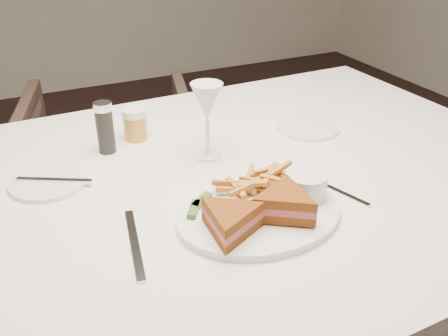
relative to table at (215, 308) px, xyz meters
The scene contains 4 objects.
ground 0.54m from the table, 82.63° to the left, with size 5.00×5.00×0.00m, color black.
table is the anchor object (origin of this frame).
chair_far 0.98m from the table, 91.04° to the left, with size 0.65×0.61×0.67m, color #47332B.
table_setting 0.42m from the table, 82.05° to the right, with size 0.81×0.62×0.18m.
Camera 1 is at (-0.43, -1.22, 1.28)m, focal length 40.00 mm.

